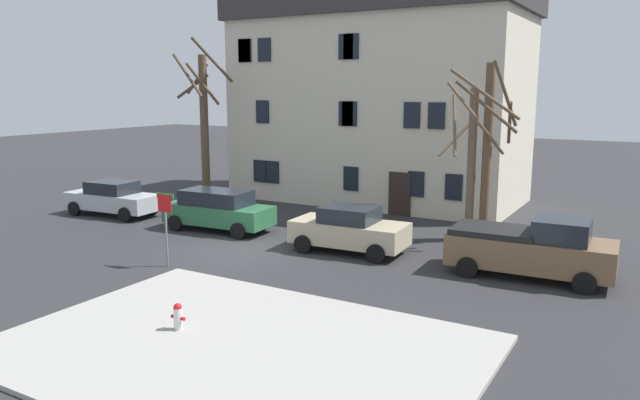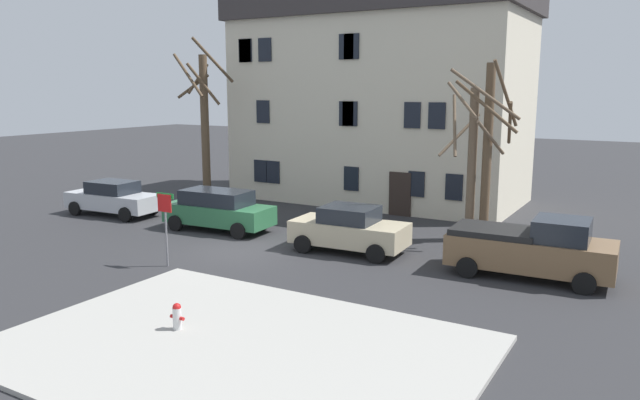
{
  "view_description": "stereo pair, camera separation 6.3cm",
  "coord_description": "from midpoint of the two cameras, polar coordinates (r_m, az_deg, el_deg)",
  "views": [
    {
      "loc": [
        13.78,
        -17.57,
        6.02
      ],
      "look_at": [
        2.4,
        2.0,
        1.84
      ],
      "focal_mm": 33.99,
      "sensor_mm": 36.0,
      "label": 1
    },
    {
      "loc": [
        13.83,
        -17.54,
        6.02
      ],
      "look_at": [
        2.4,
        2.0,
        1.84
      ],
      "focal_mm": 33.99,
      "sensor_mm": 36.0,
      "label": 2
    }
  ],
  "objects": [
    {
      "name": "fire_hydrant",
      "position": [
        15.67,
        -13.34,
        -10.57
      ],
      "size": [
        0.42,
        0.22,
        0.68
      ],
      "color": "silver",
      "rests_on": "sidewalk_slab"
    },
    {
      "name": "pickup_truck_brown",
      "position": [
        20.65,
        19.22,
        -4.28
      ],
      "size": [
        5.2,
        2.38,
        2.01
      ],
      "color": "brown",
      "rests_on": "ground_plane"
    },
    {
      "name": "bicycle_leaning",
      "position": [
        30.72,
        -10.15,
        -0.3
      ],
      "size": [
        1.7,
        0.53,
        1.03
      ],
      "color": "black",
      "rests_on": "ground_plane"
    },
    {
      "name": "tree_bare_near",
      "position": [
        32.48,
        -10.95,
        7.29
      ],
      "size": [
        2.75,
        2.71,
        8.51
      ],
      "color": "brown",
      "rests_on": "ground_plane"
    },
    {
      "name": "ground_plane",
      "position": [
        23.13,
        -7.76,
        -4.72
      ],
      "size": [
        120.0,
        120.0,
        0.0
      ],
      "primitive_type": "plane",
      "color": "#2D2D30"
    },
    {
      "name": "street_sign_pole",
      "position": [
        21.14,
        -14.44,
        -1.4
      ],
      "size": [
        0.76,
        0.07,
        2.55
      ],
      "color": "slate",
      "rests_on": "ground_plane"
    },
    {
      "name": "tree_bare_mid",
      "position": [
        24.68,
        13.99,
        4.07
      ],
      "size": [
        3.27,
        3.28,
        6.75
      ],
      "color": "brown",
      "rests_on": "ground_plane"
    },
    {
      "name": "car_beige_sedan",
      "position": [
        22.56,
        2.7,
        -2.76
      ],
      "size": [
        4.36,
        2.3,
        1.73
      ],
      "color": "#C6B793",
      "rests_on": "ground_plane"
    },
    {
      "name": "building_main",
      "position": [
        33.29,
        5.5,
        9.74
      ],
      "size": [
        15.49,
        7.85,
        11.12
      ],
      "color": "beige",
      "rests_on": "ground_plane"
    },
    {
      "name": "sidewalk_slab",
      "position": [
        14.64,
        -7.95,
        -13.65
      ],
      "size": [
        11.05,
        7.83,
        0.12
      ],
      "primitive_type": "cube",
      "color": "#A8A59E",
      "rests_on": "ground_plane"
    },
    {
      "name": "tree_bare_far",
      "position": [
        24.51,
        15.5,
        4.71
      ],
      "size": [
        2.34,
        2.38,
        7.08
      ],
      "color": "brown",
      "rests_on": "ground_plane"
    },
    {
      "name": "car_green_wagon",
      "position": [
        26.29,
        -9.65,
        -0.89
      ],
      "size": [
        4.85,
        2.27,
        1.75
      ],
      "color": "#2D6B42",
      "rests_on": "ground_plane"
    },
    {
      "name": "car_silver_sedan",
      "position": [
        30.71,
        -18.99,
        0.16
      ],
      "size": [
        4.83,
        2.25,
        1.66
      ],
      "color": "#B7BABF",
      "rests_on": "ground_plane"
    }
  ]
}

